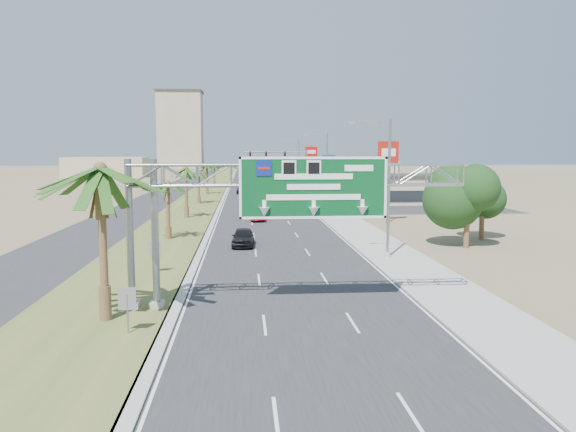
% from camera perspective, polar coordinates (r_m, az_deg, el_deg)
% --- Properties ---
extents(ground, '(600.00, 600.00, 0.00)m').
position_cam_1_polar(ground, '(19.29, 4.64, -17.12)').
color(ground, '#8C7A59').
rests_on(ground, ground).
extents(road, '(12.00, 300.00, 0.02)m').
position_cam_1_polar(road, '(127.70, -3.24, 3.08)').
color(road, '#28282B').
rests_on(road, ground).
extents(sidewalk_right, '(4.00, 300.00, 0.10)m').
position_cam_1_polar(sidewalk_right, '(128.17, 0.57, 3.12)').
color(sidewalk_right, '#9E9B93').
rests_on(sidewalk_right, ground).
extents(median_grass, '(7.00, 300.00, 0.12)m').
position_cam_1_polar(median_grass, '(127.86, -7.73, 3.06)').
color(median_grass, '#4E5E29').
rests_on(median_grass, ground).
extents(opposing_road, '(8.00, 300.00, 0.02)m').
position_cam_1_polar(opposing_road, '(128.45, -10.85, 3.00)').
color(opposing_road, '#28282B').
rests_on(opposing_road, ground).
extents(sign_gantry, '(16.75, 1.24, 7.50)m').
position_cam_1_polar(sign_gantry, '(27.47, -0.73, 3.04)').
color(sign_gantry, gray).
rests_on(sign_gantry, ground).
extents(palm_near, '(5.70, 5.70, 8.35)m').
position_cam_1_polar(palm_near, '(26.22, -18.54, 4.45)').
color(palm_near, brown).
rests_on(palm_near, ground).
extents(palm_row_b, '(3.99, 3.99, 5.95)m').
position_cam_1_polar(palm_row_b, '(49.96, -12.16, 3.15)').
color(palm_row_b, brown).
rests_on(palm_row_b, ground).
extents(palm_row_c, '(3.99, 3.99, 6.75)m').
position_cam_1_polar(palm_row_c, '(65.80, -10.34, 4.65)').
color(palm_row_c, brown).
rests_on(palm_row_c, ground).
extents(palm_row_d, '(3.99, 3.99, 5.45)m').
position_cam_1_polar(palm_row_d, '(83.76, -9.09, 4.21)').
color(palm_row_d, brown).
rests_on(palm_row_d, ground).
extents(palm_row_e, '(3.99, 3.99, 6.15)m').
position_cam_1_polar(palm_row_e, '(102.68, -8.26, 5.02)').
color(palm_row_e, brown).
rests_on(palm_row_e, ground).
extents(palm_row_f, '(3.99, 3.99, 5.75)m').
position_cam_1_polar(palm_row_f, '(127.64, -7.53, 5.14)').
color(palm_row_f, brown).
rests_on(palm_row_f, ground).
extents(streetlight_near, '(3.27, 0.44, 10.00)m').
position_cam_1_polar(streetlight_near, '(40.84, 9.92, 2.18)').
color(streetlight_near, gray).
rests_on(streetlight_near, ground).
extents(streetlight_mid, '(3.27, 0.44, 10.00)m').
position_cam_1_polar(streetlight_mid, '(70.24, 3.81, 4.06)').
color(streetlight_mid, gray).
rests_on(streetlight_mid, ground).
extents(streetlight_far, '(3.27, 0.44, 10.00)m').
position_cam_1_polar(streetlight_far, '(105.97, 0.99, 4.91)').
color(streetlight_far, gray).
rests_on(streetlight_far, ground).
extents(signal_mast, '(10.28, 0.71, 8.00)m').
position_cam_1_polar(signal_mast, '(89.82, 0.62, 4.72)').
color(signal_mast, gray).
rests_on(signal_mast, ground).
extents(store_building, '(18.00, 10.00, 4.00)m').
position_cam_1_polar(store_building, '(87.25, 12.06, 2.65)').
color(store_building, tan).
rests_on(store_building, ground).
extents(oak_near, '(4.50, 4.50, 6.80)m').
position_cam_1_polar(oak_near, '(47.08, 17.81, 2.33)').
color(oak_near, brown).
rests_on(oak_near, ground).
extents(oak_far, '(3.50, 3.50, 5.60)m').
position_cam_1_polar(oak_far, '(51.98, 19.18, 1.87)').
color(oak_far, brown).
rests_on(oak_far, ground).
extents(median_signback_a, '(0.75, 0.08, 2.08)m').
position_cam_1_polar(median_signback_a, '(24.76, -16.02, -8.42)').
color(median_signback_a, gray).
rests_on(median_signback_a, ground).
extents(median_signback_b, '(0.75, 0.08, 2.08)m').
position_cam_1_polar(median_signback_b, '(36.43, -13.36, -3.56)').
color(median_signback_b, gray).
rests_on(median_signback_b, ground).
extents(tower_distant, '(20.00, 16.00, 35.00)m').
position_cam_1_polar(tower_distant, '(269.19, -10.86, 8.53)').
color(tower_distant, tan).
rests_on(tower_distant, ground).
extents(building_distant_left, '(24.00, 14.00, 6.00)m').
position_cam_1_polar(building_distant_left, '(182.43, -17.94, 4.76)').
color(building_distant_left, tan).
rests_on(building_distant_left, ground).
extents(building_distant_right, '(20.00, 12.00, 5.00)m').
position_cam_1_polar(building_distant_right, '(160.92, 7.29, 4.64)').
color(building_distant_right, tan).
rests_on(building_distant_right, ground).
extents(car_left_lane, '(1.94, 4.45, 1.49)m').
position_cam_1_polar(car_left_lane, '(46.17, -4.59, -2.17)').
color(car_left_lane, black).
rests_on(car_left_lane, ground).
extents(car_mid_lane, '(1.90, 4.53, 1.45)m').
position_cam_1_polar(car_mid_lane, '(63.21, -3.25, 0.18)').
color(car_mid_lane, maroon).
rests_on(car_mid_lane, ground).
extents(car_right_lane, '(2.97, 5.85, 1.58)m').
position_cam_1_polar(car_right_lane, '(95.07, -0.87, 2.37)').
color(car_right_lane, gray).
rests_on(car_right_lane, ground).
extents(car_far, '(2.00, 4.59, 1.31)m').
position_cam_1_polar(car_far, '(103.79, -4.72, 2.63)').
color(car_far, black).
rests_on(car_far, ground).
extents(pole_sign_red_near, '(2.39, 0.92, 9.05)m').
position_cam_1_polar(pole_sign_red_near, '(61.45, 10.14, 5.89)').
color(pole_sign_red_near, gray).
rests_on(pole_sign_red_near, ground).
extents(pole_sign_blue, '(1.98, 0.97, 7.47)m').
position_cam_1_polar(pole_sign_blue, '(85.08, 4.13, 5.03)').
color(pole_sign_blue, gray).
rests_on(pole_sign_blue, ground).
extents(pole_sign_red_far, '(2.19, 0.92, 8.81)m').
position_cam_1_polar(pole_sign_red_far, '(98.88, 2.38, 6.11)').
color(pole_sign_red_far, gray).
rests_on(pole_sign_red_far, ground).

